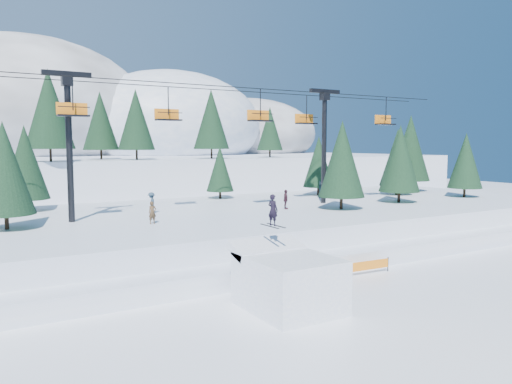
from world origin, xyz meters
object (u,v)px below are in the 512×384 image
banner_far (393,256)px  chairlift (213,126)px  banner_near (370,265)px  jump_kicker (287,280)px

banner_far → chairlift: bearing=118.1°
chairlift → banner_near: (3.80, -13.93, -8.78)m
chairlift → jump_kicker: bearing=-104.0°
banner_near → banner_far: same height
banner_near → banner_far: (3.04, 1.12, 0.00)m
banner_far → banner_near: bearing=-159.7°
banner_near → banner_far: size_ratio=1.01×
chairlift → banner_near: chairlift is taller
chairlift → banner_near: bearing=-74.8°
banner_near → banner_far: 3.24m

